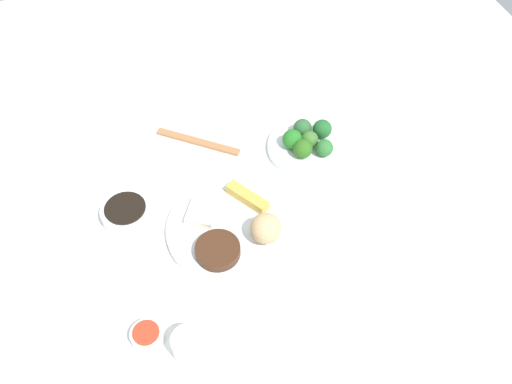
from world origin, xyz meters
The scene contains 19 objects.
tabletop centered at (0.00, 0.00, 0.01)m, with size 2.20×2.20×0.02m, color white.
main_plate centered at (-0.02, 0.02, 0.03)m, with size 0.30×0.30×0.02m, color white.
rice_scoop centered at (-0.08, 0.07, 0.07)m, with size 0.07×0.07×0.07m, color tan.
spring_roll centered at (-0.07, -0.04, 0.05)m, with size 0.11×0.03×0.02m, color gold.
crab_rangoon_wonton centered at (0.04, -0.03, 0.04)m, with size 0.06×0.07×0.02m, color beige.
stir_fry_heap centered at (0.03, 0.08, 0.05)m, with size 0.10×0.10×0.02m, color #412514.
broccoli_plate centered at (-0.27, -0.17, 0.03)m, with size 0.21×0.21×0.01m, color white.
broccoli_floret_0 centered at (-0.31, -0.19, 0.06)m, with size 0.05×0.05×0.05m, color #215D2A.
broccoli_floret_1 centered at (-0.27, -0.17, 0.06)m, with size 0.04×0.04×0.04m, color #3C702C.
broccoli_floret_2 centered at (-0.22, -0.18, 0.06)m, with size 0.05×0.05×0.05m, color #257423.
broccoli_floret_3 centered at (-0.24, -0.14, 0.06)m, with size 0.05×0.05×0.05m, color #2E641B.
broccoli_floret_4 centered at (-0.26, -0.21, 0.06)m, with size 0.05×0.05×0.05m, color #2B5F31.
broccoli_floret_5 centered at (-0.29, -0.13, 0.06)m, with size 0.04×0.04×0.04m, color #2E6F2F.
soy_sauce_bowl centered at (0.21, -0.08, 0.04)m, with size 0.11×0.11×0.03m, color white.
soy_sauce_bowl_liquid centered at (0.21, -0.08, 0.06)m, with size 0.09×0.09×0.00m, color black.
sauce_ramekin_sweet_and_sour centered at (0.21, 0.22, 0.03)m, with size 0.06×0.06×0.03m, color white.
sauce_ramekin_sweet_and_sour_liquid centered at (0.21, 0.22, 0.05)m, with size 0.05×0.05×0.00m, color red.
teacup centered at (0.13, 0.27, 0.05)m, with size 0.07×0.07×0.05m, color white.
chopsticks_pair centered at (0.00, -0.27, 0.02)m, with size 0.23×0.02×0.01m, color #AB7044.
Camera 1 is at (0.13, 0.70, 1.01)m, focal length 37.69 mm.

